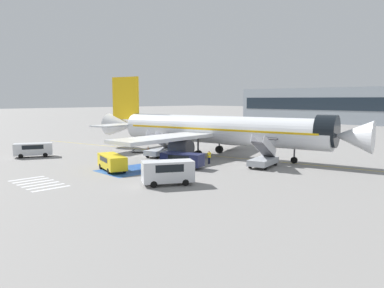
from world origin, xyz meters
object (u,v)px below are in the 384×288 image
service_van_0 (168,171)px  ground_crew_0 (191,153)px  ground_crew_1 (209,156)px  service_van_1 (112,161)px  boarding_stairs_forward (263,159)px  service_van_3 (33,149)px  airliner (215,130)px  traffic_cone_0 (148,148)px  baggage_cart (140,151)px  fuel_tanker (273,131)px  terminal_building (363,106)px  service_van_2 (182,159)px  boarding_stairs_aft (160,150)px

service_van_0 → ground_crew_0: size_ratio=2.76×
ground_crew_1 → service_van_1: bearing=-15.8°
boarding_stairs_forward → service_van_3: size_ratio=1.03×
airliner → service_van_0: airliner is taller
traffic_cone_0 → service_van_1: bearing=-50.9°
service_van_1 → baggage_cart: size_ratio=1.92×
boarding_stairs_forward → ground_crew_0: size_ratio=2.94×
ground_crew_1 → traffic_cone_0: ground_crew_1 is taller
fuel_tanker → baggage_cart: fuel_tanker is taller
fuel_tanker → traffic_cone_0: size_ratio=15.24×
service_van_0 → service_van_1: 9.80m
ground_crew_0 → traffic_cone_0: 12.73m
boarding_stairs_forward → ground_crew_0: boarding_stairs_forward is taller
service_van_3 → terminal_building: (3.86, 104.01, 4.76)m
airliner → baggage_cart: size_ratio=13.99×
baggage_cart → traffic_cone_0: baggage_cart is taller
service_van_2 → traffic_cone_0: size_ratio=8.70×
service_van_0 → service_van_1: service_van_0 is taller
service_van_3 → boarding_stairs_aft: bearing=-107.8°
fuel_tanker → terminal_building: bearing=5.9°
service_van_1 → traffic_cone_0: 17.10m
boarding_stairs_forward → service_van_2: 9.75m
boarding_stairs_aft → service_van_2: 9.52m
boarding_stairs_aft → ground_crew_0: boarding_stairs_aft is taller
airliner → boarding_stairs_aft: airliner is taller
service_van_0 → terminal_building: terminal_building is taller
terminal_building → service_van_0: bearing=-77.5°
boarding_stairs_forward → traffic_cone_0: (-21.35, -1.09, -0.69)m
terminal_building → service_van_1: bearing=-82.9°
boarding_stairs_aft → traffic_cone_0: 6.79m
terminal_building → ground_crew_0: bearing=-81.0°
service_van_3 → service_van_0: bearing=-150.1°
baggage_cart → boarding_stairs_aft: bearing=-141.1°
boarding_stairs_aft → service_van_1: 11.63m
boarding_stairs_aft → terminal_building: 91.26m
boarding_stairs_aft → service_van_3: size_ratio=1.03×
service_van_1 → ground_crew_0: (1.69, 10.75, -0.01)m
service_van_0 → service_van_3: size_ratio=0.97×
ground_crew_0 → terminal_building: terminal_building is taller
service_van_1 → terminal_building: 102.38m
service_van_2 → baggage_cart: size_ratio=1.84×
baggage_cart → service_van_3: bearing=106.2°
service_van_0 → ground_crew_1: 12.50m
boarding_stairs_forward → fuel_tanker: (-17.09, 27.46, 0.76)m
service_van_2 → terminal_building: (-16.87, 94.53, 4.86)m
service_van_3 → ground_crew_1: size_ratio=3.28×
service_van_2 → service_van_3: (-20.73, -9.48, 0.10)m
service_van_0 → service_van_3: service_van_0 is taller
airliner → boarding_stairs_forward: 10.62m
fuel_tanker → terminal_building: (-6.13, 59.66, 4.19)m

